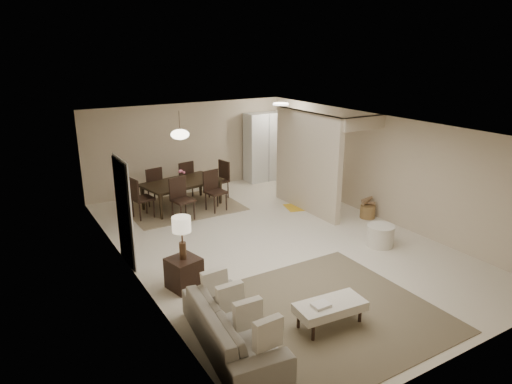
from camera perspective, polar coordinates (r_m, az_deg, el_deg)
floor at (r=9.89m, az=2.14°, el=-6.15°), size 9.00×9.00×0.00m
ceiling at (r=9.17m, az=2.32°, el=8.29°), size 9.00×9.00×0.00m
back_wall at (r=13.33m, az=-8.42°, el=5.62°), size 6.00×0.00×6.00m
left_wall at (r=8.29m, az=-15.45°, el=-2.33°), size 0.00×9.00×9.00m
right_wall at (r=11.32m, az=15.08°, el=3.04°), size 0.00×9.00×9.00m
partition at (r=11.45m, az=6.39°, el=3.70°), size 0.15×2.50×2.50m
doorway at (r=8.92m, az=-16.22°, el=-2.54°), size 0.04×0.90×2.04m
pantry_cabinet at (r=14.12m, az=1.03°, el=5.66°), size 1.20×0.55×2.10m
flush_light at (r=13.08m, az=3.12°, el=10.93°), size 0.44×0.44×0.05m
living_rug at (r=7.53m, az=8.83°, el=-14.54°), size 3.20×3.20×0.01m
sofa at (r=6.57m, az=-2.94°, el=-16.47°), size 2.22×1.07×0.63m
ottoman_bench at (r=7.07m, az=9.24°, el=-14.04°), size 1.11×0.58×0.38m
side_table at (r=8.08m, az=-8.99°, el=-9.98°), size 0.60×0.60×0.55m
table_lamp at (r=7.73m, az=-9.28°, el=-4.47°), size 0.32×0.32×0.76m
round_pouf at (r=9.93m, az=15.28°, el=-5.30°), size 0.57×0.57×0.45m
wicker_basket at (r=11.47m, az=13.77°, el=-2.40°), size 0.38×0.38×0.31m
dining_rug at (r=12.06m, az=-9.03°, el=-1.86°), size 2.80×2.10×0.01m
dining_table at (r=11.95m, az=-9.11°, el=-0.32°), size 2.15×1.45×0.69m
dining_chairs at (r=11.90m, az=-9.15°, el=0.44°), size 2.79×2.22×1.03m
vase at (r=11.83m, az=-9.20°, el=1.60°), size 0.14×0.14×0.14m
yellow_mat at (r=12.01m, az=6.08°, el=-1.81°), size 1.12×0.84×0.01m
pendant_light at (r=11.56m, az=-9.49°, el=7.12°), size 0.46×0.46×0.71m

